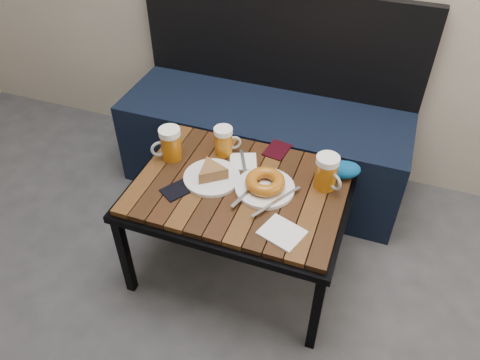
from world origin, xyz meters
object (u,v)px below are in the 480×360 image
(beer_mug_right, at_px, (327,172))
(passport_burgundy, at_px, (277,150))
(cafe_table, at_px, (240,194))
(passport_navy, at_px, (178,190))
(beer_mug_centre, at_px, (224,141))
(bench, at_px, (265,136))
(plate_bagel, at_px, (265,184))
(beer_mug_left, at_px, (170,144))
(plate_pie, at_px, (212,174))
(knit_pouch, at_px, (343,170))

(beer_mug_right, relative_size, passport_burgundy, 1.16)
(cafe_table, height_order, passport_navy, passport_navy)
(cafe_table, distance_m, passport_burgundy, 0.27)
(cafe_table, bearing_deg, beer_mug_right, 18.99)
(beer_mug_centre, relative_size, passport_navy, 1.06)
(bench, xyz_separation_m, plate_bagel, (0.18, -0.60, 0.23))
(beer_mug_left, bearing_deg, plate_bagel, 132.09)
(beer_mug_centre, distance_m, beer_mug_right, 0.44)
(bench, bearing_deg, plate_pie, -92.99)
(cafe_table, bearing_deg, passport_navy, -153.44)
(bench, bearing_deg, plate_bagel, -73.11)
(beer_mug_right, distance_m, knit_pouch, 0.11)
(knit_pouch, bearing_deg, passport_burgundy, 166.84)
(plate_pie, relative_size, knit_pouch, 1.62)
(passport_navy, xyz_separation_m, passport_burgundy, (0.29, 0.37, 0.00))
(passport_navy, height_order, knit_pouch, knit_pouch)
(beer_mug_centre, bearing_deg, beer_mug_right, -35.22)
(beer_mug_centre, xyz_separation_m, passport_navy, (-0.08, -0.28, -0.06))
(beer_mug_right, height_order, passport_burgundy, beer_mug_right)
(beer_mug_left, bearing_deg, bench, -154.14)
(beer_mug_centre, distance_m, passport_burgundy, 0.23)
(plate_pie, distance_m, plate_bagel, 0.21)
(bench, bearing_deg, knit_pouch, -42.95)
(bench, relative_size, passport_burgundy, 11.57)
(bench, bearing_deg, passport_navy, -100.20)
(passport_navy, bearing_deg, cafe_table, 59.25)
(plate_bagel, bearing_deg, passport_navy, -159.29)
(bench, height_order, passport_navy, bench)
(cafe_table, xyz_separation_m, beer_mug_right, (0.31, 0.11, 0.11))
(passport_navy, distance_m, passport_burgundy, 0.46)
(passport_burgundy, bearing_deg, beer_mug_centre, -146.98)
(beer_mug_right, relative_size, passport_navy, 1.21)
(plate_pie, distance_m, knit_pouch, 0.51)
(bench, height_order, plate_bagel, bench)
(beer_mug_left, relative_size, beer_mug_right, 0.99)
(bench, relative_size, plate_bagel, 4.89)
(plate_pie, bearing_deg, beer_mug_left, 161.69)
(bench, xyz_separation_m, beer_mug_right, (0.39, -0.50, 0.27))
(plate_pie, height_order, passport_navy, plate_pie)
(beer_mug_centre, bearing_deg, plate_bagel, -61.95)
(knit_pouch, bearing_deg, plate_pie, -157.85)
(cafe_table, distance_m, plate_pie, 0.14)
(beer_mug_right, xyz_separation_m, passport_burgundy, (-0.23, 0.15, -0.07))
(plate_pie, xyz_separation_m, passport_burgundy, (0.19, 0.26, -0.02))
(plate_pie, height_order, knit_pouch, plate_pie)
(passport_navy, distance_m, knit_pouch, 0.65)
(passport_burgundy, xyz_separation_m, knit_pouch, (0.29, -0.07, 0.03))
(beer_mug_right, height_order, knit_pouch, beer_mug_right)
(beer_mug_left, bearing_deg, beer_mug_right, 143.26)
(cafe_table, bearing_deg, plate_pie, -179.35)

